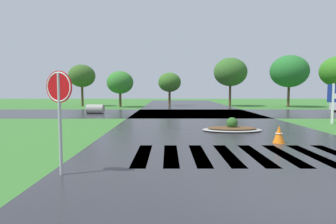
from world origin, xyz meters
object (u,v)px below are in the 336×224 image
at_px(median_island, 232,128).
at_px(traffic_cone, 279,135).
at_px(stop_sign, 60,98).
at_px(drainage_pipe_stack, 95,109).

relative_size(median_island, traffic_cone, 4.28).
relative_size(stop_sign, traffic_cone, 3.62).
relative_size(median_island, drainage_pipe_stack, 1.96).
bearing_deg(drainage_pipe_stack, stop_sign, -78.28).
distance_m(median_island, traffic_cone, 3.49).
distance_m(median_island, drainage_pipe_stack, 14.07).
height_order(median_island, drainage_pipe_stack, drainage_pipe_stack).
bearing_deg(drainage_pipe_stack, traffic_cone, -52.30).
distance_m(drainage_pipe_stack, traffic_cone, 17.30).
distance_m(stop_sign, traffic_cone, 8.18).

